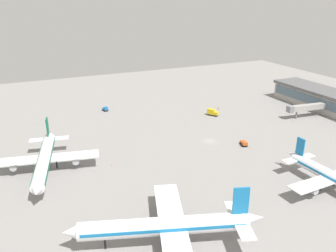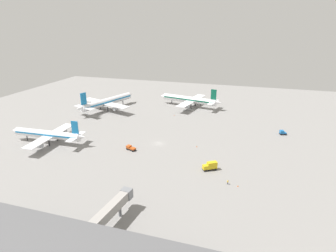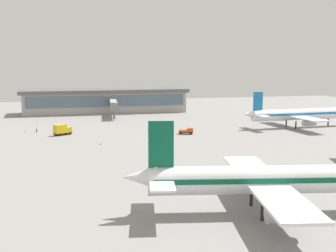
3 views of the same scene
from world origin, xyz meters
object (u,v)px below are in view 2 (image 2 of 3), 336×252
at_px(airplane_taxiing, 107,102).
at_px(safety_cone_far_side, 174,115).
at_px(catering_truck, 210,166).
at_px(safety_cone_near_gate, 238,186).
at_px(airplane_at_gate, 48,134).
at_px(safety_cone_mid_apron, 197,146).
at_px(baggage_tug, 282,132).
at_px(airplane_distant, 190,100).
at_px(ground_crew_worker, 228,182).
at_px(pushback_tractor, 131,148).

bearing_deg(airplane_taxiing, safety_cone_far_side, -70.36).
relative_size(catering_truck, safety_cone_near_gate, 9.55).
relative_size(airplane_at_gate, safety_cone_far_side, 67.34).
distance_m(safety_cone_near_gate, safety_cone_mid_apron, 35.12).
bearing_deg(baggage_tug, airplane_distant, -47.19).
distance_m(airplane_taxiing, safety_cone_near_gate, 112.76).
distance_m(airplane_distant, catering_truck, 87.48).
height_order(catering_truck, ground_crew_worker, catering_truck).
relative_size(ground_crew_worker, safety_cone_mid_apron, 2.78).
xyz_separation_m(pushback_tractor, catering_truck, (37.05, -7.72, 0.73)).
relative_size(pushback_tractor, baggage_tug, 1.33).
height_order(pushback_tractor, safety_cone_near_gate, pushback_tractor).
relative_size(baggage_tug, catering_truck, 0.62).
relative_size(ground_crew_worker, safety_cone_far_side, 2.78).
distance_m(pushback_tractor, catering_truck, 37.86).
xyz_separation_m(ground_crew_worker, safety_cone_far_side, (-39.51, 69.77, -0.55)).
xyz_separation_m(airplane_at_gate, catering_truck, (77.17, -3.45, -2.78)).
bearing_deg(airplane_distant, airplane_at_gate, 69.60).
relative_size(airplane_at_gate, ground_crew_worker, 24.19).
bearing_deg(safety_cone_near_gate, catering_truck, 141.17).
bearing_deg(airplane_at_gate, safety_cone_mid_apron, -168.87).
bearing_deg(ground_crew_worker, catering_truck, -67.69).
distance_m(airplane_taxiing, safety_cone_far_side, 45.91).
bearing_deg(airplane_taxiing, pushback_tractor, -123.92).
relative_size(airplane_at_gate, catering_truck, 7.05).
relative_size(airplane_distant, safety_cone_far_side, 75.03).
distance_m(pushback_tractor, safety_cone_far_side, 53.83).
xyz_separation_m(airplane_at_gate, ground_crew_worker, (84.72, -11.92, -3.62)).
distance_m(airplane_at_gate, safety_cone_far_side, 73.53).
xyz_separation_m(airplane_at_gate, airplane_distant, (50.01, 79.63, 0.55)).
relative_size(airplane_taxiing, catering_truck, 8.23).
height_order(airplane_distant, safety_cone_near_gate, airplane_distant).
height_order(baggage_tug, safety_cone_near_gate, baggage_tug).
height_order(airplane_at_gate, safety_cone_near_gate, airplane_at_gate).
xyz_separation_m(airplane_at_gate, safety_cone_mid_apron, (67.91, 16.15, -4.17)).
relative_size(airplane_distant, ground_crew_worker, 26.96).
xyz_separation_m(airplane_at_gate, pushback_tractor, (40.11, 4.26, -3.50)).
bearing_deg(safety_cone_near_gate, safety_cone_far_side, 121.53).
bearing_deg(airplane_at_gate, pushback_tractor, -176.19).
distance_m(airplane_distant, ground_crew_worker, 98.00).
bearing_deg(airplane_distant, airplane_taxiing, 35.94).
distance_m(baggage_tug, ground_crew_worker, 59.96).
relative_size(airplane_taxiing, safety_cone_mid_apron, 78.65).
distance_m(airplane_taxiing, baggage_tug, 107.93).
xyz_separation_m(pushback_tractor, baggage_tug, (66.52, 39.63, 0.19)).
height_order(airplane_distant, safety_cone_mid_apron, airplane_distant).
height_order(airplane_at_gate, baggage_tug, airplane_at_gate).
xyz_separation_m(airplane_at_gate, baggage_tug, (106.64, 43.89, -3.32)).
relative_size(safety_cone_near_gate, safety_cone_mid_apron, 1.00).
bearing_deg(ground_crew_worker, airplane_distant, -88.65).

